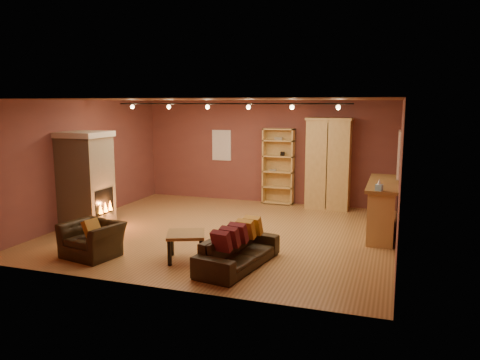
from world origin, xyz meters
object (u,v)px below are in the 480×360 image
(fireplace, at_px, (86,180))
(armchair, at_px, (92,234))
(armoire, at_px, (328,164))
(coffee_table, at_px, (186,237))
(loveseat, at_px, (238,245))
(bar_counter, at_px, (382,207))
(bookcase, at_px, (279,166))

(fireplace, relative_size, armchair, 2.01)
(armoire, height_order, armchair, armoire)
(armoire, bearing_deg, coffee_table, -109.64)
(armoire, distance_m, coffee_table, 5.28)
(fireplace, height_order, loveseat, fireplace)
(loveseat, relative_size, armchair, 1.80)
(armchair, height_order, coffee_table, armchair)
(fireplace, bearing_deg, bar_counter, 13.63)
(bar_counter, relative_size, coffee_table, 2.74)
(bookcase, relative_size, armchair, 1.96)
(armchair, xyz_separation_m, coffee_table, (1.69, 0.35, -0.00))
(loveseat, bearing_deg, fireplace, 80.96)
(bookcase, distance_m, coffee_table, 5.16)
(bookcase, relative_size, bar_counter, 0.89)
(bar_counter, distance_m, loveseat, 3.66)
(fireplace, relative_size, loveseat, 1.11)
(bookcase, distance_m, armoire, 1.39)
(armoire, bearing_deg, fireplace, -143.54)
(bookcase, xyz_separation_m, armoire, (1.37, -0.19, 0.14))
(bookcase, bearing_deg, bar_counter, -38.48)
(bookcase, height_order, bar_counter, bookcase)
(fireplace, xyz_separation_m, armchair, (1.36, -1.72, -0.64))
(coffee_table, bearing_deg, loveseat, -1.14)
(bookcase, xyz_separation_m, bar_counter, (2.80, -2.23, -0.49))
(bookcase, bearing_deg, loveseat, -83.49)
(loveseat, relative_size, coffee_table, 2.25)
(bar_counter, bearing_deg, loveseat, -127.38)
(armchair, relative_size, coffee_table, 1.25)
(armoire, relative_size, armchair, 2.24)
(armoire, distance_m, bar_counter, 2.57)
(armoire, xyz_separation_m, loveseat, (-0.78, -4.94, -0.81))
(fireplace, distance_m, coffee_table, 3.40)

